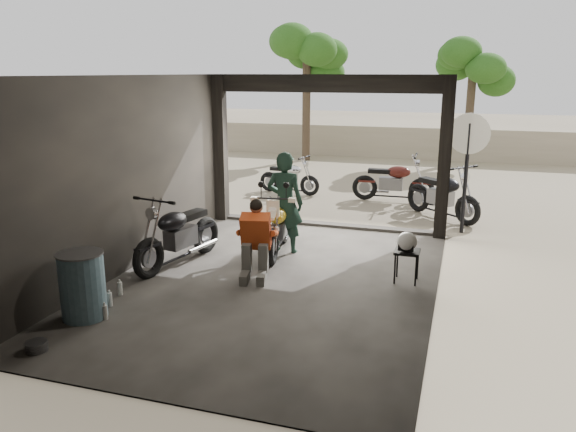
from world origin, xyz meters
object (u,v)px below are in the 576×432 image
Objects in this scene: outside_bike_a at (289,175)px; oil_drum at (83,287)px; helmet at (407,242)px; rider at (285,203)px; left_bike at (178,229)px; main_bike at (279,222)px; mechanic at (255,242)px; sign_post at (468,153)px; stool at (407,255)px; outside_bike_c at (443,191)px; outside_bike_b at (393,178)px.

outside_bike_a is 1.69× the size of oil_drum.
helmet is at bearing -138.22° from outside_bike_a.
left_bike is at bearing 40.38° from rider.
main_bike is 1.45× the size of mechanic.
sign_post is (4.62, 3.57, 1.03)m from left_bike.
stool is 3.55m from sign_post.
main_bike is 1.93× the size of oil_drum.
rider is at bearing -127.98° from sign_post.
left_bike is 0.77× the size of sign_post.
stool is at bearing -137.99° from outside_bike_a.
oil_drum is (-0.22, -8.52, -0.06)m from outside_bike_a.
sign_post is (4.80, 5.91, 1.21)m from oil_drum.
stool is at bearing 70.50° from helmet.
outside_bike_a is at bearing 111.06° from outside_bike_c.
sign_post is at bearing 75.75° from helmet.
outside_bike_a is 0.85× the size of outside_bike_b.
helmet is (2.30, -0.93, -0.25)m from rider.
outside_bike_b reaches higher than outside_bike_a.
rider is at bearing 158.72° from stool.
main_bike is 5.30× the size of helmet.
mechanic is at bearing -167.77° from helmet.
rider reaches higher than outside_bike_a.
mechanic is at bearing 52.04° from oil_drum.
outside_bike_c reaches higher than helmet.
mechanic is (-2.68, -4.89, -0.02)m from outside_bike_c.
helmet is (-0.34, -4.37, 0.05)m from outside_bike_c.
outside_bike_b is (2.87, 6.05, -0.03)m from left_bike.
rider is at bearing 64.71° from oil_drum.
stool is at bearing 33.80° from oil_drum.
oil_drum is (-4.33, -7.01, -0.18)m from outside_bike_c.
mechanic is at bearing -114.57° from sign_post.
sign_post is at bearing -115.84° from outside_bike_c.
left_bike reaches higher than mechanic.
rider is (1.51, 1.23, 0.30)m from left_bike.
rider is at bearing -154.32° from outside_bike_a.
sign_post reaches higher than rider.
left_bike is 1.01× the size of rider.
sign_post is at bearing 37.58° from mechanic.
outside_bike_b is 1.97× the size of oil_drum.
outside_bike_c is at bearing 48.53° from mechanic.
mechanic reaches higher than oil_drum.
stool is 0.22× the size of sign_post.
main_bike is 0.95× the size of outside_bike_c.
main_bike is 1.82m from left_bike.
main_bike is at bearing 160.55° from helmet.
sign_post reaches higher than main_bike.
rider is at bearing 50.56° from left_bike.
helmet is at bearing -172.48° from outside_bike_b.
main_bike is at bearing -176.42° from outside_bike_c.
rider is 1.52× the size of mechanic.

